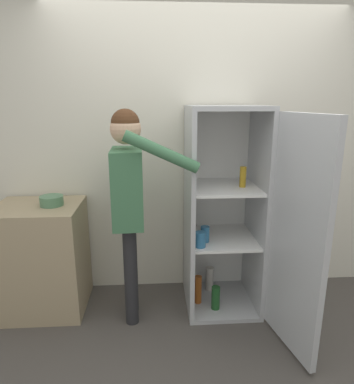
{
  "coord_description": "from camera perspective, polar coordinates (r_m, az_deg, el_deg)",
  "views": [
    {
      "loc": [
        -0.37,
        -2.06,
        1.74
      ],
      "look_at": [
        -0.19,
        0.61,
        1.02
      ],
      "focal_mm": 32.0,
      "sensor_mm": 36.0,
      "label": 1
    }
  ],
  "objects": [
    {
      "name": "bowl",
      "position": [
        2.93,
        -20.17,
        -1.37
      ],
      "size": [
        0.18,
        0.18,
        0.08
      ],
      "color": "#517F5B",
      "rests_on": "counter"
    },
    {
      "name": "refrigerator",
      "position": [
        2.81,
        9.62,
        -3.89
      ],
      "size": [
        0.76,
        1.23,
        1.7
      ],
      "color": "#B7BABC",
      "rests_on": "ground_plane"
    },
    {
      "name": "wall_back",
      "position": [
        3.1,
        3.08,
        6.38
      ],
      "size": [
        7.0,
        0.06,
        2.55
      ],
      "color": "silver",
      "rests_on": "ground_plane"
    },
    {
      "name": "ground_plane",
      "position": [
        2.73,
        5.36,
        -24.76
      ],
      "size": [
        12.0,
        12.0,
        0.0
      ],
      "primitive_type": "plane",
      "color": "#4C4742"
    },
    {
      "name": "counter",
      "position": [
        3.14,
        -21.58,
        -10.18
      ],
      "size": [
        0.69,
        0.59,
        0.92
      ],
      "color": "tan",
      "rests_on": "ground_plane"
    },
    {
      "name": "person",
      "position": [
        2.6,
        -8.0,
        0.32
      ],
      "size": [
        0.64,
        0.53,
        1.69
      ],
      "color": "#262628",
      "rests_on": "ground_plane"
    }
  ]
}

